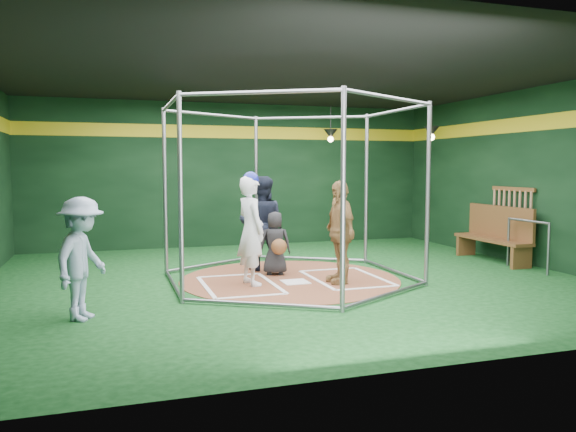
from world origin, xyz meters
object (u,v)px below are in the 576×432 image
object	(u,v)px
batter_figure	(251,229)
dugout_bench	(496,233)
umpire	(262,223)
visitor_leopard	(340,232)

from	to	relation	value
batter_figure	dugout_bench	world-z (taller)	batter_figure
umpire	dugout_bench	distance (m)	4.91
batter_figure	dugout_bench	xyz separation A→B (m)	(5.39, 0.75, -0.35)
umpire	dugout_bench	xyz separation A→B (m)	(4.88, -0.47, -0.31)
visitor_leopard	umpire	xyz separation A→B (m)	(-0.94, 1.53, 0.03)
batter_figure	visitor_leopard	world-z (taller)	batter_figure
batter_figure	umpire	distance (m)	1.33
visitor_leopard	dugout_bench	world-z (taller)	visitor_leopard
batter_figure	visitor_leopard	distance (m)	1.48
batter_figure	umpire	size ratio (longest dim) A/B	1.06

